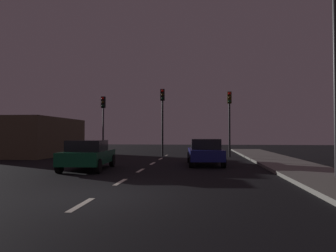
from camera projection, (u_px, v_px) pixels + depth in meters
The scene contains 15 objects.
ground_plane at pixel (143, 169), 16.02m from camera, with size 80.00×80.00×0.00m, color black.
sidewalk_curb_right at pixel (302, 169), 15.25m from camera, with size 3.00×40.00×0.15m, color gray.
lane_stripe_nearest at pixel (81, 205), 7.87m from camera, with size 0.16×1.60×0.01m, color silver.
lane_stripe_second at pixel (120, 182), 11.65m from camera, with size 0.16×1.60×0.01m, color silver.
lane_stripe_third at pixel (140, 170), 15.42m from camera, with size 0.16×1.60×0.01m, color silver.
lane_stripe_fourth at pixel (153, 163), 19.20m from camera, with size 0.16×1.60×0.01m, color silver.
lane_stripe_fifth at pixel (161, 159), 22.98m from camera, with size 0.16×1.60×0.01m, color silver.
lane_stripe_sixth at pixel (167, 155), 26.76m from camera, with size 0.16×1.60×0.01m, color silver.
traffic_signal_left at pixel (103, 114), 26.00m from camera, with size 0.32×0.38×4.71m.
traffic_signal_center at pixel (162, 109), 25.52m from camera, with size 0.32×0.38×5.25m.
traffic_signal_right at pixel (229, 111), 24.98m from camera, with size 0.32×0.38×4.97m.
car_stopped_ahead at pixel (205, 152), 18.24m from camera, with size 2.12×4.32×1.45m.
car_adjacent_lane at pixel (88, 154), 15.77m from camera, with size 2.21×4.37×1.42m.
street_lamp_right at pixel (330, 61), 12.09m from camera, with size 1.58×0.36×7.37m.
storefront_left at pixel (29, 137), 26.46m from camera, with size 5.99×8.81×3.02m, color brown.
Camera 1 is at (2.89, -8.86, 1.68)m, focal length 35.08 mm.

